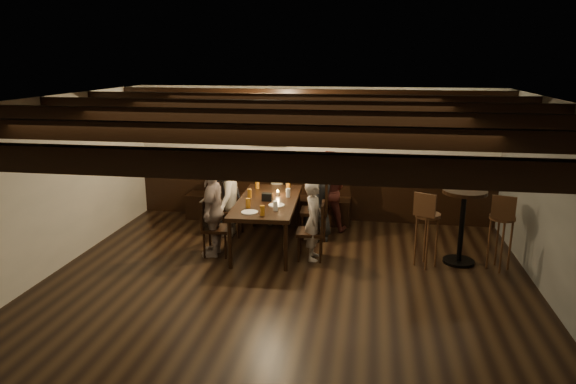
% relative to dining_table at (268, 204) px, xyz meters
% --- Properties ---
extents(room, '(7.00, 7.00, 7.00)m').
position_rel_dining_table_xyz_m(room, '(0.24, 0.32, 0.38)').
color(room, black).
rests_on(room, ground).
extents(dining_table, '(1.01, 2.06, 0.76)m').
position_rel_dining_table_xyz_m(dining_table, '(0.00, 0.00, 0.00)').
color(dining_table, black).
rests_on(dining_table, floor).
extents(chair_left_near, '(0.43, 0.43, 0.89)m').
position_rel_dining_table_xyz_m(chair_left_near, '(-0.74, 0.41, -0.42)').
color(chair_left_near, black).
rests_on(chair_left_near, floor).
extents(chair_left_far, '(0.42, 0.42, 0.87)m').
position_rel_dining_table_xyz_m(chair_left_far, '(-0.69, -0.49, -0.43)').
color(chair_left_far, black).
rests_on(chair_left_far, floor).
extents(chair_right_near, '(0.46, 0.46, 0.97)m').
position_rel_dining_table_xyz_m(chair_right_near, '(0.70, 0.49, -0.40)').
color(chair_right_near, black).
rests_on(chair_right_near, floor).
extents(chair_right_far, '(0.41, 0.41, 0.86)m').
position_rel_dining_table_xyz_m(chair_right_far, '(0.74, -0.41, -0.43)').
color(chair_right_far, black).
rests_on(chair_right_far, floor).
extents(person_bench_left, '(0.61, 0.41, 1.21)m').
position_rel_dining_table_xyz_m(person_bench_left, '(-0.94, 0.85, -0.09)').
color(person_bench_left, '#2C2B2E').
rests_on(person_bench_left, floor).
extents(person_bench_centre, '(0.51, 0.35, 1.36)m').
position_rel_dining_table_xyz_m(person_bench_centre, '(-0.05, 1.05, -0.01)').
color(person_bench_centre, gray).
rests_on(person_bench_centre, floor).
extents(person_bench_right, '(0.70, 0.56, 1.38)m').
position_rel_dining_table_xyz_m(person_bench_right, '(0.85, 0.94, -0.00)').
color(person_bench_right, '#5D2620').
rests_on(person_bench_right, floor).
extents(person_left_near, '(0.56, 0.92, 1.38)m').
position_rel_dining_table_xyz_m(person_left_near, '(-0.77, 0.41, -0.00)').
color(person_left_near, '#BBB19E').
rests_on(person_left_near, floor).
extents(person_left_far, '(0.38, 0.83, 1.39)m').
position_rel_dining_table_xyz_m(person_left_far, '(-0.73, -0.49, -0.00)').
color(person_left_far, gray).
rests_on(person_left_far, floor).
extents(person_right_near, '(0.48, 0.71, 1.42)m').
position_rel_dining_table_xyz_m(person_right_near, '(0.73, 0.49, 0.01)').
color(person_right_near, '#272729').
rests_on(person_right_near, floor).
extents(person_right_far, '(0.30, 0.45, 1.18)m').
position_rel_dining_table_xyz_m(person_right_far, '(0.77, -0.41, -0.10)').
color(person_right_far, '#AB9D91').
rests_on(person_right_far, floor).
extents(pint_a, '(0.07, 0.07, 0.14)m').
position_rel_dining_table_xyz_m(pint_a, '(-0.31, 0.68, 0.13)').
color(pint_a, '#BF7219').
rests_on(pint_a, dining_table).
extents(pint_b, '(0.07, 0.07, 0.14)m').
position_rel_dining_table_xyz_m(pint_b, '(0.22, 0.66, 0.13)').
color(pint_b, '#BF7219').
rests_on(pint_b, dining_table).
extents(pint_c, '(0.07, 0.07, 0.14)m').
position_rel_dining_table_xyz_m(pint_c, '(-0.30, 0.08, 0.13)').
color(pint_c, '#BF7219').
rests_on(pint_c, dining_table).
extents(pint_d, '(0.07, 0.07, 0.14)m').
position_rel_dining_table_xyz_m(pint_d, '(0.29, 0.21, 0.13)').
color(pint_d, silver).
rests_on(pint_d, dining_table).
extents(pint_e, '(0.07, 0.07, 0.14)m').
position_rel_dining_table_xyz_m(pint_e, '(-0.20, -0.46, 0.13)').
color(pint_e, '#BF7219').
rests_on(pint_e, dining_table).
extents(pint_f, '(0.07, 0.07, 0.14)m').
position_rel_dining_table_xyz_m(pint_f, '(0.23, -0.54, 0.13)').
color(pint_f, silver).
rests_on(pint_f, dining_table).
extents(pint_g, '(0.07, 0.07, 0.14)m').
position_rel_dining_table_xyz_m(pint_g, '(0.09, -0.80, 0.13)').
color(pint_g, '#BF7219').
rests_on(pint_g, dining_table).
extents(plate_near, '(0.24, 0.24, 0.01)m').
position_rel_dining_table_xyz_m(plate_near, '(-0.11, -0.71, 0.07)').
color(plate_near, white).
rests_on(plate_near, dining_table).
extents(plate_far, '(0.24, 0.24, 0.01)m').
position_rel_dining_table_xyz_m(plate_far, '(0.19, -0.29, 0.07)').
color(plate_far, white).
rests_on(plate_far, dining_table).
extents(condiment_caddy, '(0.15, 0.10, 0.12)m').
position_rel_dining_table_xyz_m(condiment_caddy, '(0.00, -0.05, 0.12)').
color(condiment_caddy, black).
rests_on(condiment_caddy, dining_table).
extents(candle, '(0.05, 0.05, 0.05)m').
position_rel_dining_table_xyz_m(candle, '(0.10, 0.31, 0.09)').
color(candle, beige).
rests_on(candle, dining_table).
extents(high_top_table, '(0.62, 0.62, 1.09)m').
position_rel_dining_table_xyz_m(high_top_table, '(2.88, -0.23, 0.02)').
color(high_top_table, black).
rests_on(high_top_table, floor).
extents(bar_stool_left, '(0.39, 0.40, 1.11)m').
position_rel_dining_table_xyz_m(bar_stool_left, '(2.37, -0.43, -0.28)').
color(bar_stool_left, '#3E2613').
rests_on(bar_stool_left, floor).
extents(bar_stool_right, '(0.37, 0.39, 1.11)m').
position_rel_dining_table_xyz_m(bar_stool_right, '(3.37, -0.38, -0.28)').
color(bar_stool_right, '#3E2613').
rests_on(bar_stool_right, floor).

